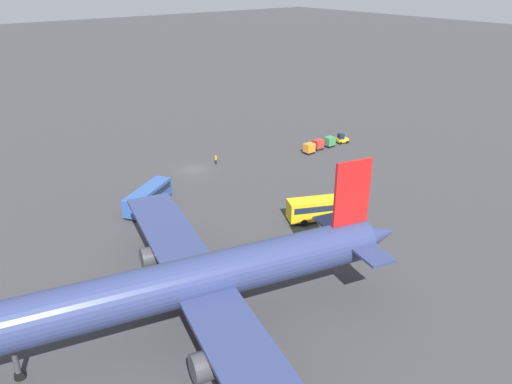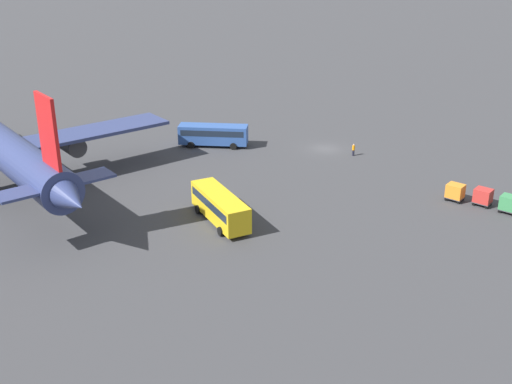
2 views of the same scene
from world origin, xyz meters
The scene contains 9 objects.
ground_plane centered at (0.00, 0.00, 0.00)m, with size 600.00×600.00×0.00m, color #38383A.
airplane centered at (23.61, 37.65, 5.81)m, with size 50.21×43.88×15.47m.
shuttle_bus_near centered at (13.66, 9.28, 1.90)m, with size 9.92×7.69×3.17m.
shuttle_bus_far centered at (-4.49, 28.33, 1.96)m, with size 10.47×6.76×3.28m.
baggage_tug centered at (-32.35, 6.06, 0.94)m, with size 2.66×2.16×2.10m.
worker_person centered at (-4.79, 0.09, 0.87)m, with size 0.38×0.38×1.74m.
cargo_cart_green centered at (-28.68, 6.11, 1.19)m, with size 2.01×1.70×2.06m.
cargo_cart_red centered at (-25.58, 5.93, 1.19)m, with size 2.01×1.70×2.06m.
cargo_cart_orange centered at (-22.47, 6.59, 1.19)m, with size 2.01×1.70×2.06m.
Camera 1 is at (42.84, 73.38, 33.40)m, focal length 35.00 mm.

